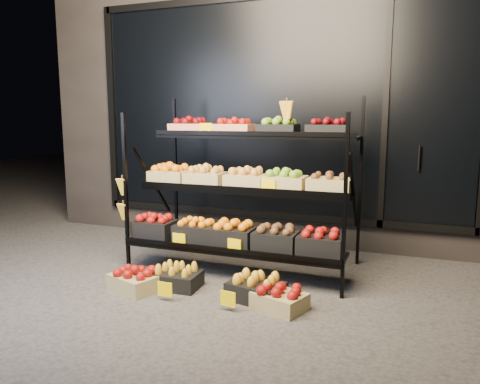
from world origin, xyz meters
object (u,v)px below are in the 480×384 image
at_px(floor_crate_left, 135,279).
at_px(floor_crate_midleft, 177,277).
at_px(floor_crate_midright, 280,298).
at_px(display_rack, 242,189).

relative_size(floor_crate_left, floor_crate_midleft, 1.15).
height_order(floor_crate_midleft, floor_crate_midright, floor_crate_midleft).
bearing_deg(floor_crate_midleft, display_rack, 61.62).
distance_m(floor_crate_left, floor_crate_midright, 1.26).
xyz_separation_m(display_rack, floor_crate_midright, (0.62, -0.82, -0.70)).
distance_m(display_rack, floor_crate_midleft, 1.04).
height_order(display_rack, floor_crate_left, display_rack).
xyz_separation_m(floor_crate_left, floor_crate_midleft, (0.30, 0.18, 0.00)).
bearing_deg(display_rack, floor_crate_midright, -52.65).
bearing_deg(floor_crate_midleft, floor_crate_left, -150.88).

